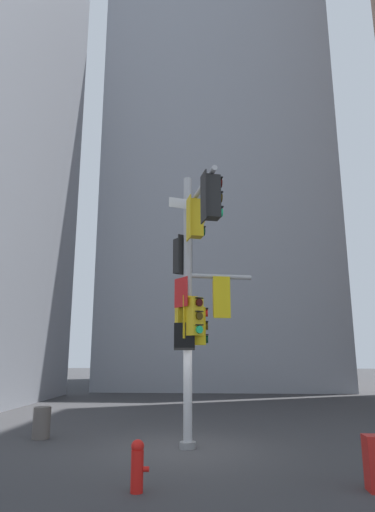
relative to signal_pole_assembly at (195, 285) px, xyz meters
name	(u,v)px	position (x,y,z in m)	size (l,w,h in m)	color
ground	(188,449)	(-0.21, 0.32, -4.13)	(120.00, 120.00, 0.00)	#38383A
building_mid_block	(217,204)	(0.83, 23.88, 10.86)	(16.23, 16.23, 29.97)	#9399A3
signal_pole_assembly	(195,285)	(0.00, 0.00, 0.00)	(2.26, 3.35, 7.32)	#B2B2B5
fire_hydrant	(137,464)	(-0.87, -3.27, -3.68)	(0.33, 0.23, 0.87)	red
trash_bin	(42,423)	(-4.45, 1.32, -3.70)	(0.48, 0.48, 0.86)	#59514C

